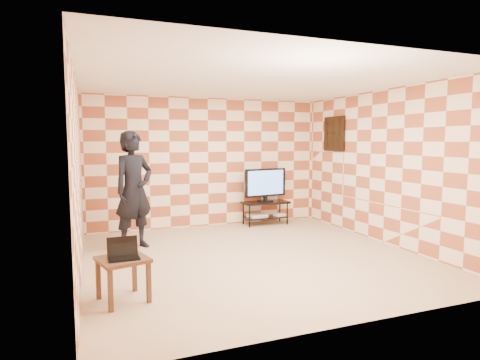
% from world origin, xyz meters
% --- Properties ---
extents(floor, '(5.00, 5.00, 0.00)m').
position_xyz_m(floor, '(0.00, 0.00, 0.00)').
color(floor, tan).
rests_on(floor, ground).
extents(wall_back, '(5.00, 0.02, 2.70)m').
position_xyz_m(wall_back, '(0.00, 2.50, 1.35)').
color(wall_back, '#F7E0BB').
rests_on(wall_back, ground).
extents(wall_front, '(5.00, 0.02, 2.70)m').
position_xyz_m(wall_front, '(0.00, -2.50, 1.35)').
color(wall_front, '#F7E0BB').
rests_on(wall_front, ground).
extents(wall_left, '(0.02, 5.00, 2.70)m').
position_xyz_m(wall_left, '(-2.50, 0.00, 1.35)').
color(wall_left, '#F7E0BB').
rests_on(wall_left, ground).
extents(wall_right, '(0.02, 5.00, 2.70)m').
position_xyz_m(wall_right, '(2.50, 0.00, 1.35)').
color(wall_right, '#F7E0BB').
rests_on(wall_right, ground).
extents(ceiling, '(5.00, 5.00, 0.02)m').
position_xyz_m(ceiling, '(0.00, 0.00, 2.70)').
color(ceiling, white).
rests_on(ceiling, wall_back).
extents(wall_art, '(0.04, 0.72, 0.72)m').
position_xyz_m(wall_art, '(2.47, 1.55, 1.95)').
color(wall_art, black).
rests_on(wall_art, wall_right).
extents(tv_stand, '(1.00, 0.45, 0.50)m').
position_xyz_m(tv_stand, '(1.18, 2.16, 0.37)').
color(tv_stand, black).
rests_on(tv_stand, floor).
extents(tv, '(0.98, 0.22, 0.71)m').
position_xyz_m(tv, '(1.18, 2.16, 0.90)').
color(tv, black).
rests_on(tv, tv_stand).
extents(dvd_player, '(0.43, 0.33, 0.06)m').
position_xyz_m(dvd_player, '(0.99, 2.16, 0.20)').
color(dvd_player, silver).
rests_on(dvd_player, tv_stand).
extents(game_console, '(0.26, 0.21, 0.05)m').
position_xyz_m(game_console, '(1.50, 2.11, 0.20)').
color(game_console, silver).
rests_on(game_console, tv_stand).
extents(side_table, '(0.63, 0.63, 0.50)m').
position_xyz_m(side_table, '(-2.04, -1.09, 0.41)').
color(side_table, '#391E11').
rests_on(side_table, floor).
extents(laptop, '(0.34, 0.27, 0.22)m').
position_xyz_m(laptop, '(-2.04, -1.09, 0.55)').
color(laptop, black).
rests_on(laptop, side_table).
extents(person, '(0.86, 0.77, 1.97)m').
position_xyz_m(person, '(-1.68, 1.17, 0.98)').
color(person, black).
rests_on(person, floor).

